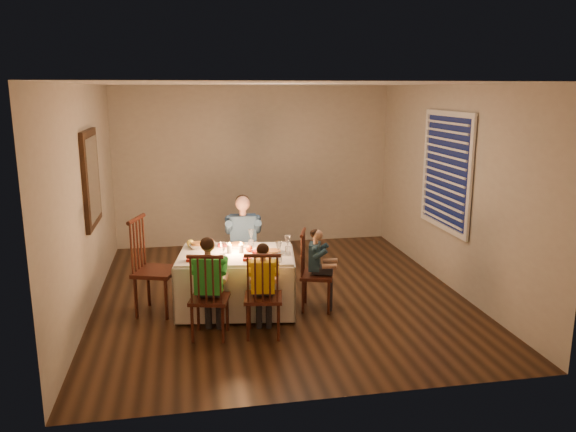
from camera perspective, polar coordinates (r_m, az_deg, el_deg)
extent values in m
plane|color=black|center=(7.18, -0.89, -7.94)|extent=(5.00, 5.00, 0.00)
cube|color=#BDB3A1|center=(6.84, -19.88, 1.56)|extent=(0.02, 5.00, 2.60)
cube|color=#BDB3A1|center=(7.53, 16.23, 2.78)|extent=(0.02, 5.00, 2.60)
cube|color=#BDB3A1|center=(9.28, -3.49, 5.07)|extent=(4.50, 0.02, 2.60)
plane|color=white|center=(6.72, -0.97, 13.28)|extent=(5.00, 5.00, 0.00)
cube|color=silver|center=(6.52, -5.29, -3.93)|extent=(1.41, 1.10, 0.04)
cube|color=silver|center=(7.06, -5.04, -5.37)|extent=(1.32, 0.21, 0.63)
cube|color=silver|center=(6.18, -5.45, -8.09)|extent=(1.32, 0.21, 0.63)
cube|color=silver|center=(6.61, 0.50, -6.59)|extent=(0.16, 0.96, 0.63)
cube|color=silver|center=(6.69, -10.90, -6.62)|extent=(0.16, 0.96, 0.63)
cylinder|color=white|center=(6.78, -5.19, -3.00)|extent=(0.29, 0.29, 0.02)
cylinder|color=white|center=(6.25, -8.16, -4.44)|extent=(0.29, 0.29, 0.02)
cylinder|color=white|center=(6.23, -2.50, -4.40)|extent=(0.29, 0.29, 0.02)
cylinder|color=white|center=(6.48, -1.54, -3.70)|extent=(0.29, 0.29, 0.02)
cylinder|color=white|center=(6.50, -5.98, -3.34)|extent=(0.06, 0.06, 0.10)
cylinder|color=white|center=(6.49, -4.78, -3.34)|extent=(0.06, 0.06, 0.10)
sphere|color=#FFE343|center=(6.82, -9.88, -2.75)|extent=(0.09, 0.09, 0.09)
sphere|color=#FB5C15|center=(6.54, -3.97, -3.30)|extent=(0.08, 0.08, 0.08)
imported|color=white|center=(6.75, -9.07, -3.04)|extent=(0.26, 0.26, 0.05)
cube|color=black|center=(7.09, -19.38, 3.62)|extent=(0.05, 0.95, 1.15)
cube|color=white|center=(7.09, -19.16, 3.63)|extent=(0.01, 0.78, 0.98)
cube|color=#0D1337|center=(7.58, 15.86, 4.40)|extent=(0.01, 1.20, 1.40)
cube|color=white|center=(7.57, 15.75, 4.40)|extent=(0.03, 1.34, 1.54)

